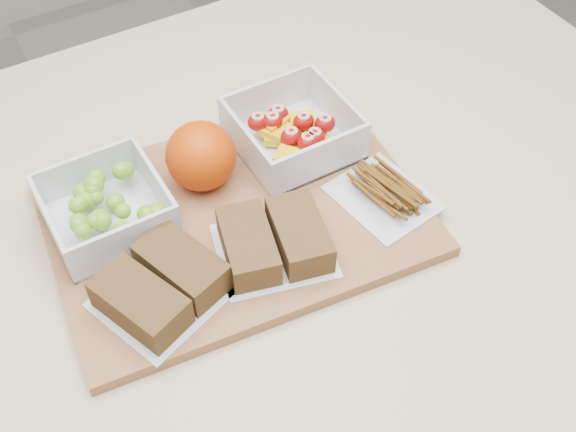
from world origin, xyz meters
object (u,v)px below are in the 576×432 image
Objects in this scene: sandwich_bag_center at (274,241)px; pretzel_bag at (384,191)px; cutting_board at (236,218)px; grape_container at (107,208)px; sandwich_bag_left at (162,285)px; fruit_container at (293,133)px; orange at (201,156)px.

pretzel_bag is (0.15, 0.01, -0.01)m from sandwich_bag_center.
grape_container reaches higher than cutting_board.
pretzel_bag is at bearing 1.92° from sandwich_bag_center.
sandwich_bag_left is 1.24× the size of pretzel_bag.
sandwich_bag_center is at bearing -178.08° from pretzel_bag.
cutting_board is at bearing -150.67° from fruit_container.
sandwich_bag_left is 0.28m from pretzel_bag.
cutting_board is 0.14m from sandwich_bag_left.
sandwich_bag_center is (0.13, -0.01, -0.00)m from sandwich_bag_left.
pretzel_bag is (0.17, -0.13, -0.03)m from orange.
sandwich_bag_center is 1.16× the size of pretzel_bag.
orange is at bearing 179.35° from fruit_container.
grape_container reaches higher than pretzel_bag.
fruit_container is at bearing 52.69° from sandwich_bag_center.
pretzel_bag is (0.05, -0.13, -0.01)m from fruit_container.
grape_container is at bearing 136.75° from sandwich_bag_center.
grape_container is 0.81× the size of sandwich_bag_left.
grape_container is 1.00× the size of pretzel_bag.
orange is 0.22m from pretzel_bag.
fruit_container is 0.12m from orange.
fruit_container reaches higher than sandwich_bag_left.
fruit_container is at bearing 109.84° from pretzel_bag.
pretzel_bag is (0.28, -0.00, -0.01)m from sandwich_bag_left.
cutting_board is 0.08m from orange.
grape_container is (-0.13, 0.06, 0.03)m from cutting_board.
orange is at bearing 142.26° from pretzel_bag.
sandwich_bag_center is (0.01, -0.07, 0.03)m from cutting_board.
orange is at bearing 98.32° from sandwich_bag_center.
grape_container is at bearing -179.38° from fruit_container.
fruit_container is 0.27m from sandwich_bag_left.
sandwich_bag_left is at bearing -145.49° from cutting_board.
orange is 0.14m from sandwich_bag_center.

